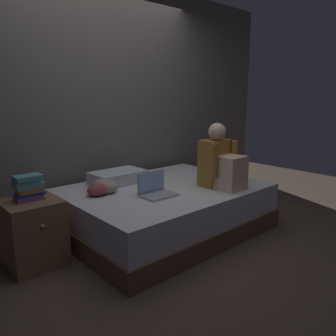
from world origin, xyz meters
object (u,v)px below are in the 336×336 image
Objects in this scene: bed at (165,209)px; book_stack at (28,187)px; laptop at (156,190)px; pillow at (118,177)px; nightstand at (33,233)px; clothes_pile at (103,187)px; person_sitting at (221,163)px.

bed is 1.38m from book_stack.
laptop is 0.57× the size of pillow.
nightstand reaches higher than bed.
book_stack is 0.66× the size of clothes_pile.
laptop is (-0.69, 0.21, -0.20)m from person_sitting.
book_stack is at bearing -178.33° from clothes_pile.
book_stack is (-1.03, 0.39, 0.13)m from laptop.
nightstand is 1.00× the size of pillow.
bed is 0.75m from person_sitting.
nightstand is 1.09m from pillow.
nightstand is 0.86× the size of person_sitting.
person_sitting is 2.77× the size of book_stack.
person_sitting is at bearing -18.38° from nightstand.
laptop is at bearing -146.77° from bed.
clothes_pile is (-1.02, 0.62, -0.19)m from person_sitting.
person_sitting reaches higher than laptop.
nightstand is 0.75m from clothes_pile.
nightstand is 0.39m from book_stack.
clothes_pile reaches higher than bed.
person_sitting is (1.72, -0.57, 0.45)m from nightstand.
pillow is at bearing 129.97° from person_sitting.
person_sitting is 1.84× the size of clothes_pile.
laptop is (-0.27, -0.17, 0.30)m from bed.
pillow is 1.05m from book_stack.
pillow is (-0.70, 0.84, -0.19)m from person_sitting.
book_stack is (-1.72, 0.60, -0.06)m from person_sitting.
nightstand is at bearing -165.63° from pillow.
clothes_pile is (-0.32, -0.21, -0.01)m from pillow.
person_sitting is at bearing -42.25° from bed.
nightstand is 1.12m from laptop.
person_sitting reaches higher than bed.
person_sitting reaches higher than pillow.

